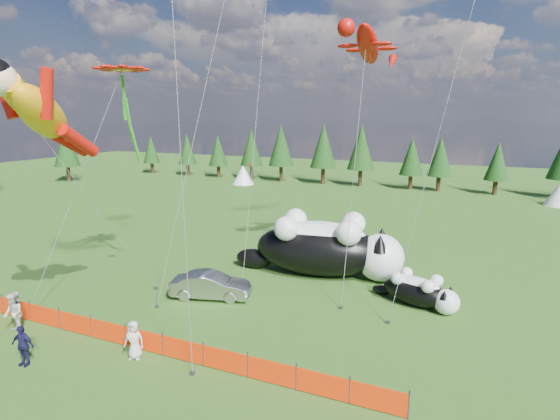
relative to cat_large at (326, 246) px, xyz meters
name	(u,v)px	position (x,y,z in m)	size (l,w,h in m)	color
ground	(186,321)	(-4.40, -8.94, -1.87)	(160.00, 160.00, 0.00)	#143409
safety_fence	(144,340)	(-4.40, -11.94, -1.37)	(22.06, 0.06, 1.10)	#262626
tree_line	(373,159)	(-4.40, 36.06, 2.13)	(90.00, 4.00, 8.00)	black
festival_tents	(455,187)	(6.60, 31.06, -0.47)	(50.00, 3.20, 2.80)	white
cat_large	(326,246)	(0.00, 0.00, 0.00)	(10.89, 4.80, 3.94)	black
cat_small	(419,291)	(5.94, -2.49, -1.03)	(4.72, 2.83, 1.76)	black
car	(211,285)	(-4.78, -5.97, -1.15)	(1.53, 4.38, 1.44)	#A7A8AC
spectator_a	(17,309)	(-11.44, -12.55, -0.98)	(0.65, 0.43, 1.78)	slate
spectator_b	(13,314)	(-11.02, -13.03, -0.90)	(0.94, 0.55, 1.94)	beige
spectator_c	(23,345)	(-8.18, -14.70, -1.01)	(1.01, 0.52, 1.72)	#151439
spectator_e	(134,340)	(-4.39, -12.54, -1.04)	(0.81, 0.53, 1.66)	beige
superhero_kite	(42,114)	(-9.31, -11.71, 8.14)	(6.67, 8.97, 13.05)	orange
gecko_kite	(368,45)	(1.60, 2.36, 12.23)	(4.03, 10.50, 16.12)	#BD0F09
flower_kite	(122,72)	(-10.35, -5.56, 10.42)	(3.88, 8.24, 13.88)	#BD0F09
diamond_kite_d	(266,6)	(-5.35, 2.73, 15.13)	(2.09, 7.52, 19.33)	#0C8993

